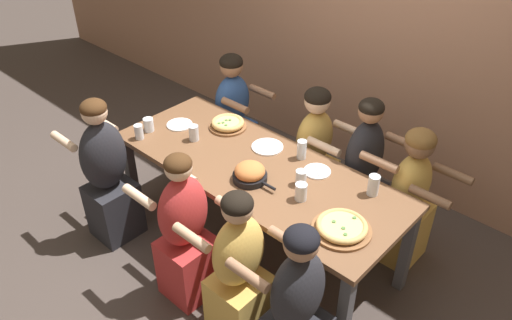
{
  "coord_description": "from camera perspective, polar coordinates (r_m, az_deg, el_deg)",
  "views": [
    {
      "loc": [
        1.95,
        -2.12,
        2.8
      ],
      "look_at": [
        0.0,
        0.0,
        0.81
      ],
      "focal_mm": 35.0,
      "sensor_mm": 36.0,
      "label": 1
    }
  ],
  "objects": [
    {
      "name": "drinking_glass_c",
      "position": [
        3.32,
        13.28,
        -2.82
      ],
      "size": [
        0.08,
        0.08,
        0.14
      ],
      "color": "silver",
      "rests_on": "dining_table"
    },
    {
      "name": "diner_far_right",
      "position": [
        3.75,
        16.96,
        -4.57
      ],
      "size": [
        0.51,
        0.4,
        1.12
      ],
      "rotation": [
        0.0,
        0.0,
        -1.57
      ],
      "color": "gold",
      "rests_on": "ground"
    },
    {
      "name": "drinking_glass_d",
      "position": [
        3.82,
        -7.12,
        3.01
      ],
      "size": [
        0.08,
        0.08,
        0.12
      ],
      "color": "silver",
      "rests_on": "dining_table"
    },
    {
      "name": "empty_plate_c",
      "position": [
        3.72,
        1.31,
        1.51
      ],
      "size": [
        0.24,
        0.24,
        0.02
      ],
      "color": "white",
      "rests_on": "dining_table"
    },
    {
      "name": "drinking_glass_a",
      "position": [
        3.91,
        -13.23,
        3.06
      ],
      "size": [
        0.07,
        0.07,
        0.12
      ],
      "color": "silver",
      "rests_on": "dining_table"
    },
    {
      "name": "dining_table",
      "position": [
        3.58,
        -0.0,
        -1.69
      ],
      "size": [
        2.22,
        0.87,
        0.76
      ],
      "color": "brown",
      "rests_on": "ground"
    },
    {
      "name": "drinking_glass_e",
      "position": [
        3.22,
        5.15,
        -3.76
      ],
      "size": [
        0.08,
        0.08,
        0.12
      ],
      "color": "silver",
      "rests_on": "dining_table"
    },
    {
      "name": "pizza_board_second",
      "position": [
        3.03,
        9.76,
        -7.59
      ],
      "size": [
        0.36,
        0.36,
        0.06
      ],
      "color": "brown",
      "rests_on": "dining_table"
    },
    {
      "name": "skillet_bowl",
      "position": [
        3.37,
        -0.69,
        -1.51
      ],
      "size": [
        0.34,
        0.24,
        0.13
      ],
      "color": "black",
      "rests_on": "dining_table"
    },
    {
      "name": "diner_near_right",
      "position": [
        2.9,
        4.56,
        -17.09
      ],
      "size": [
        0.51,
        0.4,
        1.16
      ],
      "rotation": [
        0.0,
        0.0,
        1.57
      ],
      "color": "#232328",
      "rests_on": "ground"
    },
    {
      "name": "drinking_glass_f",
      "position": [
        3.34,
        5.16,
        -2.08
      ],
      "size": [
        0.07,
        0.07,
        0.11
      ],
      "color": "silver",
      "rests_on": "dining_table"
    },
    {
      "name": "diner_near_midright",
      "position": [
        3.1,
        -1.99,
        -12.92
      ],
      "size": [
        0.51,
        0.4,
        1.13
      ],
      "rotation": [
        0.0,
        0.0,
        1.57
      ],
      "color": "gold",
      "rests_on": "ground"
    },
    {
      "name": "ground_plane",
      "position": [
        4.02,
        -0.0,
        -9.5
      ],
      "size": [
        18.0,
        18.0,
        0.0
      ],
      "primitive_type": "plane",
      "color": "#423833",
      "rests_on": "ground"
    },
    {
      "name": "diner_far_left",
      "position": [
        4.57,
        -2.63,
        4.86
      ],
      "size": [
        0.51,
        0.4,
        1.14
      ],
      "rotation": [
        0.0,
        0.0,
        -1.57
      ],
      "color": "#2D5193",
      "rests_on": "ground"
    },
    {
      "name": "empty_plate_a",
      "position": [
        3.49,
        7.0,
        -1.29
      ],
      "size": [
        0.19,
        0.19,
        0.02
      ],
      "color": "white",
      "rests_on": "dining_table"
    },
    {
      "name": "empty_plate_b",
      "position": [
        4.05,
        -8.7,
        4.03
      ],
      "size": [
        0.21,
        0.21,
        0.02
      ],
      "color": "white",
      "rests_on": "dining_table"
    },
    {
      "name": "drinking_glass_b",
      "position": [
        3.59,
        5.24,
        1.08
      ],
      "size": [
        0.07,
        0.07,
        0.14
      ],
      "color": "silver",
      "rests_on": "dining_table"
    },
    {
      "name": "diner_near_center",
      "position": [
        3.35,
        -8.09,
        -8.51
      ],
      "size": [
        0.51,
        0.4,
        1.16
      ],
      "rotation": [
        0.0,
        0.0,
        1.57
      ],
      "color": "#B22D2D",
      "rests_on": "ground"
    },
    {
      "name": "diner_near_left",
      "position": [
        3.93,
        -16.61,
        -1.9
      ],
      "size": [
        0.51,
        0.4,
        1.21
      ],
      "rotation": [
        0.0,
        0.0,
        1.57
      ],
      "color": "#232328",
      "rests_on": "ground"
    },
    {
      "name": "drinking_glass_g",
      "position": [
        4.0,
        -12.16,
        3.88
      ],
      "size": [
        0.08,
        0.08,
        0.11
      ],
      "color": "silver",
      "rests_on": "dining_table"
    },
    {
      "name": "pizza_board_main",
      "position": [
        3.96,
        -3.24,
        4.14
      ],
      "size": [
        0.3,
        0.3,
        0.07
      ],
      "color": "brown",
      "rests_on": "dining_table"
    },
    {
      "name": "diner_far_midright",
      "position": [
        3.86,
        11.99,
        -1.87
      ],
      "size": [
        0.51,
        0.4,
        1.2
      ],
      "rotation": [
        0.0,
        0.0,
        -1.57
      ],
      "color": "#232328",
      "rests_on": "ground"
    },
    {
      "name": "diner_far_center",
      "position": [
        4.07,
        6.59,
        0.44
      ],
      "size": [
        0.51,
        0.4,
        1.13
      ],
      "rotation": [
        0.0,
        0.0,
        -1.57
      ],
      "color": "gold",
      "rests_on": "ground"
    }
  ]
}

